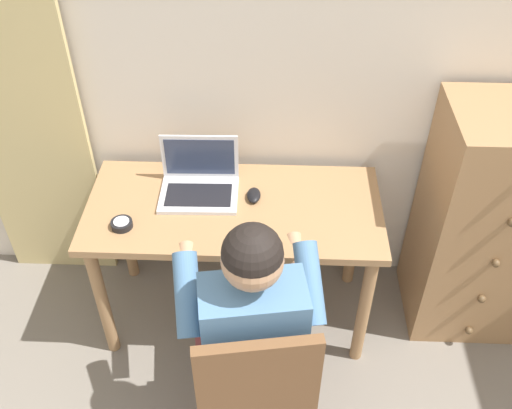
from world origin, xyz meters
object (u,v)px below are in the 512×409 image
Objects in this scene: dresser at (481,223)px; desk_clock at (122,224)px; person_seated at (249,311)px; chair at (254,382)px; laptop at (199,182)px; desk at (234,224)px; computer_mouse at (254,195)px.

dresser is 1.59m from desk_clock.
person_seated is 13.23× the size of desk_clock.
desk_clock is at bearing -171.78° from dresser.
chair is 0.73× the size of person_seated.
laptop is 0.39m from desk_clock.
person_seated is (0.09, -0.53, 0.05)m from desk.
chair is at bearing -141.71° from dresser.
desk is 0.24m from laptop.
dresser is 1.28m from laptop.
dresser reaches higher than desk.
dresser is 0.98× the size of person_seated.
desk is at bearing 99.51° from chair.
person_seated is at bearing -149.34° from dresser.
laptop is at bearing 179.16° from dresser.
laptop is at bearing 108.95° from chair.
laptop is (-1.27, 0.02, 0.19)m from dresser.
desk_clock is at bearing 135.72° from chair.
desk_clock is at bearing 145.35° from person_seated.
chair reaches higher than desk_clock.
laptop is at bearing 148.23° from desk.
desk_clock is (-0.55, 0.38, 0.07)m from person_seated.
desk_clock is (-0.54, -0.20, -0.00)m from computer_mouse.
dresser is 1.19m from person_seated.
chair is 8.73× the size of computer_mouse.
laptop reaches higher than desk_clock.
person_seated is at bearing -34.65° from desk_clock.
computer_mouse is at bearing 20.73° from desk_clock.
person_seated is at bearing -80.00° from desk.
desk is at bearing -146.70° from computer_mouse.
desk is at bearing -31.77° from laptop.
desk_clock is at bearing -140.47° from laptop.
laptop is 0.25m from computer_mouse.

